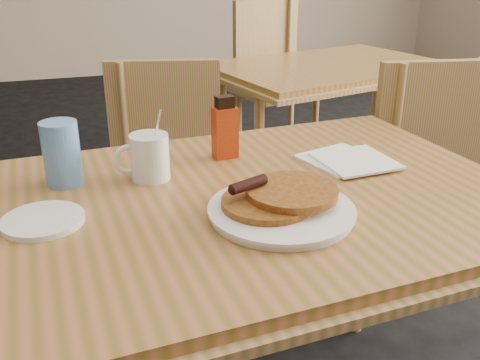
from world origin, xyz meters
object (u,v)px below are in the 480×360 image
(chair_neighbor_far, at_px, (271,69))
(blue_tumbler, at_px, (62,153))
(chair_main_far, at_px, (172,166))
(syrup_bottle, at_px, (225,130))
(chair_neighbor_near, at_px, (412,158))
(main_table, at_px, (240,211))
(coffee_mug, at_px, (148,156))
(neighbor_table, at_px, (328,73))
(pancake_plate, at_px, (280,206))

(chair_neighbor_far, distance_m, blue_tumbler, 2.21)
(chair_main_far, height_order, syrup_bottle, syrup_bottle)
(chair_neighbor_near, distance_m, syrup_bottle, 0.90)
(chair_neighbor_near, bearing_deg, main_table, -136.63)
(blue_tumbler, bearing_deg, coffee_mug, -10.07)
(chair_neighbor_near, bearing_deg, neighbor_table, 98.97)
(main_table, xyz_separation_m, pancake_plate, (0.05, -0.11, 0.06))
(main_table, distance_m, coffee_mug, 0.25)
(blue_tumbler, bearing_deg, syrup_bottle, 6.80)
(chair_neighbor_far, xyz_separation_m, pancake_plate, (-0.81, -2.13, 0.19))
(main_table, xyz_separation_m, chair_main_far, (-0.01, 0.76, -0.18))
(chair_neighbor_far, bearing_deg, chair_neighbor_near, -103.38)
(chair_neighbor_far, bearing_deg, chair_main_far, -137.02)
(neighbor_table, xyz_separation_m, coffee_mug, (-1.03, -1.12, 0.10))
(main_table, relative_size, chair_neighbor_near, 1.45)
(neighbor_table, distance_m, chair_main_far, 1.02)
(chair_neighbor_far, xyz_separation_m, chair_neighbor_near, (-0.03, -1.48, -0.04))
(main_table, distance_m, syrup_bottle, 0.26)
(neighbor_table, xyz_separation_m, chair_main_far, (-0.86, -0.51, -0.17))
(main_table, xyz_separation_m, neighbor_table, (0.86, 1.27, -0.01))
(chair_main_far, distance_m, blue_tumbler, 0.73)
(neighbor_table, bearing_deg, chair_main_far, -149.51)
(main_table, bearing_deg, chair_neighbor_far, 66.93)
(chair_neighbor_far, relative_size, blue_tumbler, 6.73)
(chair_neighbor_far, relative_size, pancake_plate, 3.30)
(chair_main_far, bearing_deg, pancake_plate, -72.71)
(chair_main_far, bearing_deg, chair_neighbor_far, 69.10)
(main_table, height_order, chair_main_far, chair_main_far)
(pancake_plate, bearing_deg, chair_main_far, 93.57)
(chair_main_far, distance_m, syrup_bottle, 0.61)
(pancake_plate, bearing_deg, main_table, 112.38)
(main_table, distance_m, chair_neighbor_far, 2.19)
(neighbor_table, xyz_separation_m, chair_neighbor_near, (-0.02, -0.74, -0.16))
(coffee_mug, bearing_deg, chair_neighbor_far, 53.48)
(neighbor_table, relative_size, blue_tumbler, 8.48)
(coffee_mug, relative_size, syrup_bottle, 1.05)
(chair_neighbor_far, bearing_deg, neighbor_table, -102.48)
(neighbor_table, distance_m, pancake_plate, 1.60)
(chair_neighbor_near, height_order, syrup_bottle, chair_neighbor_near)
(main_table, height_order, neighbor_table, same)
(blue_tumbler, bearing_deg, main_table, -27.18)
(chair_neighbor_near, bearing_deg, chair_main_far, 175.61)
(main_table, relative_size, pancake_plate, 4.49)
(chair_neighbor_near, bearing_deg, coffee_mug, -148.45)
(syrup_bottle, height_order, blue_tumbler, syrup_bottle)
(chair_neighbor_near, bearing_deg, pancake_plate, -129.76)
(pancake_plate, height_order, syrup_bottle, syrup_bottle)
(pancake_plate, bearing_deg, neighbor_table, 59.65)
(chair_main_far, height_order, coffee_mug, coffee_mug)
(chair_main_far, bearing_deg, main_table, -75.72)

